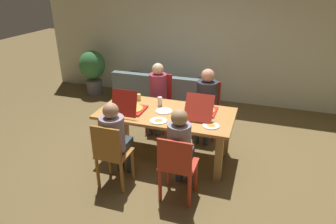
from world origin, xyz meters
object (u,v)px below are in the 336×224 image
drinking_glass_0 (115,101)px  drinking_glass_1 (139,97)px  chair_0 (111,154)px  dining_table (166,119)px  drinking_glass_2 (160,101)px  pizza_box_1 (202,110)px  potted_plant (93,68)px  pizza_box_0 (131,108)px  chair_2 (207,108)px  person_2 (206,98)px  person_3 (180,145)px  chair_3 (177,167)px  plate_0 (159,121)px  plate_1 (211,125)px  person_1 (157,92)px  plate_2 (164,111)px  couch (160,93)px  person_0 (115,136)px  chair_1 (160,99)px

drinking_glass_0 → drinking_glass_1: size_ratio=1.39×
chair_0 → drinking_glass_1: (-0.14, 1.24, 0.31)m
dining_table → drinking_glass_2: bearing=129.8°
pizza_box_1 → potted_plant: bearing=147.1°
pizza_box_0 → dining_table: bearing=15.9°
potted_plant → chair_2: bearing=-21.5°
person_2 → drinking_glass_0: 1.51m
chair_2 → pizza_box_1: pizza_box_1 is taller
drinking_glass_0 → drinking_glass_2: size_ratio=0.97×
chair_2 → person_3: (-0.00, -1.69, 0.20)m
chair_2 → person_2: person_2 is taller
dining_table → chair_3: (0.44, -0.91, -0.16)m
potted_plant → chair_0: bearing=-55.5°
person_3 → plate_0: (-0.44, 0.44, 0.06)m
person_2 → plate_1: (0.28, -1.04, 0.04)m
plate_0 → potted_plant: 3.49m
plate_1 → potted_plant: potted_plant is taller
person_1 → plate_2: size_ratio=4.97×
chair_3 → plate_0: (-0.44, 0.58, 0.29)m
plate_2 → drinking_glass_2: 0.23m
pizza_box_0 → person_3: bearing=-33.3°
person_3 → drinking_glass_2: 1.15m
pizza_box_1 → chair_3: bearing=-94.2°
drinking_glass_2 → couch: drinking_glass_2 is taller
person_0 → person_2: bearing=61.1°
chair_0 → pizza_box_1: size_ratio=1.55×
person_3 → drinking_glass_2: bearing=122.2°
person_0 → chair_1: size_ratio=1.19×
chair_3 → drinking_glass_1: chair_3 is taller
person_1 → chair_1: bearing=90.0°
person_0 → potted_plant: person_0 is taller
pizza_box_0 → drinking_glass_2: size_ratio=3.38×
plate_0 → plate_1: bearing=6.2°
dining_table → person_3: bearing=-60.0°
plate_1 → drinking_glass_1: size_ratio=2.27×
dining_table → person_1: size_ratio=1.60×
person_0 → plate_0: size_ratio=4.96×
dining_table → couch: 2.11m
person_3 → potted_plant: (-2.95, 2.85, -0.08)m
pizza_box_0 → plate_2: pizza_box_0 is taller
plate_1 → person_1: bearing=137.6°
chair_3 → pizza_box_0: (-0.95, 0.76, 0.33)m
person_1 → potted_plant: 2.44m
chair_0 → chair_1: 1.90m
person_3 → pizza_box_0: person_3 is taller
person_1 → chair_2: 0.91m
pizza_box_1 → potted_plant: pizza_box_1 is taller
dining_table → plate_0: size_ratio=8.31×
dining_table → drinking_glass_1: (-0.57, 0.31, 0.17)m
pizza_box_0 → couch: 2.15m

